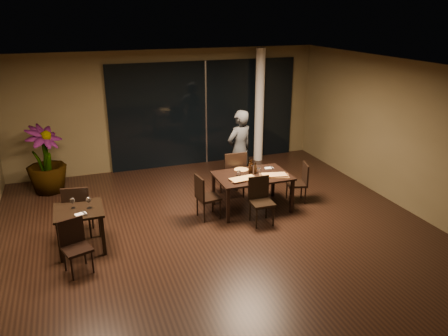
% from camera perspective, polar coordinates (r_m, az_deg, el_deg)
% --- Properties ---
extents(ground, '(8.00, 8.00, 0.00)m').
position_cam_1_polar(ground, '(8.18, -0.67, -8.57)').
color(ground, black).
rests_on(ground, ground).
extents(wall_back, '(8.00, 0.10, 3.00)m').
position_cam_1_polar(wall_back, '(11.35, -7.44, 7.59)').
color(wall_back, brown).
rests_on(wall_back, ground).
extents(wall_front, '(8.00, 0.10, 3.00)m').
position_cam_1_polar(wall_front, '(4.34, 17.62, -14.98)').
color(wall_front, brown).
rests_on(wall_front, ground).
extents(wall_right, '(0.10, 8.00, 3.00)m').
position_cam_1_polar(wall_right, '(9.62, 22.79, 3.92)').
color(wall_right, brown).
rests_on(wall_right, ground).
extents(ceiling, '(8.00, 8.00, 0.04)m').
position_cam_1_polar(ceiling, '(7.24, -0.77, 12.92)').
color(ceiling, silver).
rests_on(ceiling, wall_back).
extents(window_panel, '(5.00, 0.06, 2.70)m').
position_cam_1_polar(window_panel, '(11.54, -2.42, 7.19)').
color(window_panel, black).
rests_on(window_panel, ground).
extents(column, '(0.24, 0.24, 3.00)m').
position_cam_1_polar(column, '(11.71, 4.64, 8.08)').
color(column, white).
rests_on(column, ground).
extents(main_table, '(1.50, 1.00, 0.75)m').
position_cam_1_polar(main_table, '(8.90, 3.73, -1.36)').
color(main_table, black).
rests_on(main_table, ground).
extents(side_table, '(0.80, 0.80, 0.75)m').
position_cam_1_polar(side_table, '(7.82, -18.40, -5.97)').
color(side_table, black).
rests_on(side_table, ground).
extents(chair_main_far, '(0.50, 0.50, 1.06)m').
position_cam_1_polar(chair_main_far, '(9.48, 1.26, -0.51)').
color(chair_main_far, black).
rests_on(chair_main_far, ground).
extents(chair_main_near, '(0.43, 0.43, 0.91)m').
position_cam_1_polar(chair_main_near, '(8.43, 4.77, -3.88)').
color(chair_main_near, black).
rests_on(chair_main_near, ground).
extents(chair_main_left, '(0.46, 0.46, 0.90)m').
position_cam_1_polar(chair_main_left, '(8.55, -2.54, -3.52)').
color(chair_main_left, black).
rests_on(chair_main_left, ground).
extents(chair_main_right, '(0.48, 0.48, 0.86)m').
position_cam_1_polar(chair_main_right, '(9.44, 9.92, -1.62)').
color(chair_main_right, black).
rests_on(chair_main_right, ground).
extents(chair_side_far, '(0.54, 0.54, 1.01)m').
position_cam_1_polar(chair_side_far, '(8.27, -18.56, -5.02)').
color(chair_side_far, black).
rests_on(chair_side_far, ground).
extents(chair_side_near, '(0.50, 0.50, 0.86)m').
position_cam_1_polar(chair_side_near, '(7.29, -18.91, -9.27)').
color(chair_side_near, black).
rests_on(chair_side_near, ground).
extents(diner, '(0.73, 0.61, 1.84)m').
position_cam_1_polar(diner, '(9.87, 2.04, 2.35)').
color(diner, '#2A2C2E').
rests_on(diner, ground).
extents(potted_plant, '(1.18, 1.18, 1.53)m').
position_cam_1_polar(potted_plant, '(10.48, -22.30, 1.00)').
color(potted_plant, '#204617').
rests_on(potted_plant, ground).
extents(pizza_board_left, '(0.54, 0.31, 0.01)m').
position_cam_1_polar(pizza_board_left, '(8.60, 2.52, -1.54)').
color(pizza_board_left, '#452616').
rests_on(pizza_board_left, main_table).
extents(pizza_board_right, '(0.66, 0.48, 0.01)m').
position_cam_1_polar(pizza_board_right, '(8.85, 6.56, -1.02)').
color(pizza_board_right, '#4D3018').
rests_on(pizza_board_right, main_table).
extents(oblong_pizza_left, '(0.52, 0.30, 0.02)m').
position_cam_1_polar(oblong_pizza_left, '(8.59, 2.52, -1.44)').
color(oblong_pizza_left, maroon).
rests_on(oblong_pizza_left, pizza_board_left).
extents(oblong_pizza_right, '(0.51, 0.31, 0.02)m').
position_cam_1_polar(oblong_pizza_right, '(8.84, 6.56, -0.92)').
color(oblong_pizza_right, maroon).
rests_on(oblong_pizza_right, pizza_board_right).
extents(round_pizza, '(0.29, 0.29, 0.01)m').
position_cam_1_polar(round_pizza, '(9.12, 2.25, -0.24)').
color(round_pizza, red).
rests_on(round_pizza, main_table).
extents(bottle_a, '(0.06, 0.06, 0.29)m').
position_cam_1_polar(bottle_a, '(8.88, 3.42, 0.11)').
color(bottle_a, black).
rests_on(bottle_a, main_table).
extents(bottle_b, '(0.05, 0.05, 0.25)m').
position_cam_1_polar(bottle_b, '(8.89, 4.14, -0.02)').
color(bottle_b, black).
rests_on(bottle_b, main_table).
extents(bottle_c, '(0.06, 0.06, 0.29)m').
position_cam_1_polar(bottle_c, '(8.92, 3.60, 0.19)').
color(bottle_c, black).
rests_on(bottle_c, main_table).
extents(tumbler_left, '(0.08, 0.08, 0.10)m').
position_cam_1_polar(tumbler_left, '(8.81, 1.94, -0.71)').
color(tumbler_left, white).
rests_on(tumbler_left, main_table).
extents(tumbler_right, '(0.08, 0.08, 0.10)m').
position_cam_1_polar(tumbler_right, '(8.98, 4.60, -0.33)').
color(tumbler_right, white).
rests_on(tumbler_right, main_table).
extents(napkin_near, '(0.20, 0.13, 0.01)m').
position_cam_1_polar(napkin_near, '(8.98, 7.16, -0.71)').
color(napkin_near, white).
rests_on(napkin_near, main_table).
extents(napkin_far, '(0.19, 0.12, 0.01)m').
position_cam_1_polar(napkin_far, '(9.26, 5.90, -0.00)').
color(napkin_far, white).
rests_on(napkin_far, main_table).
extents(wine_glass_a, '(0.08, 0.08, 0.18)m').
position_cam_1_polar(wine_glass_a, '(7.81, -19.15, -4.36)').
color(wine_glass_a, white).
rests_on(wine_glass_a, side_table).
extents(wine_glass_b, '(0.09, 0.09, 0.19)m').
position_cam_1_polar(wine_glass_b, '(7.72, -17.25, -4.36)').
color(wine_glass_b, white).
rests_on(wine_glass_b, side_table).
extents(side_napkin, '(0.21, 0.16, 0.01)m').
position_cam_1_polar(side_napkin, '(7.56, -18.23, -5.74)').
color(side_napkin, white).
rests_on(side_napkin, side_table).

